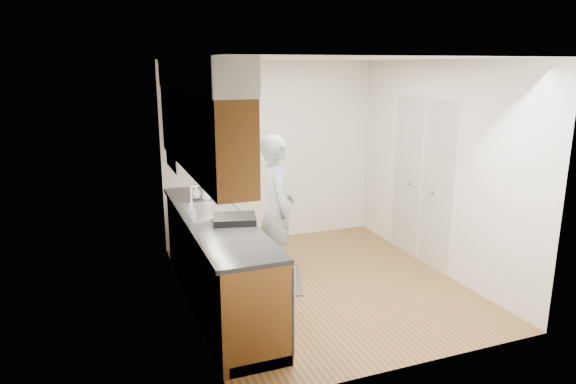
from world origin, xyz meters
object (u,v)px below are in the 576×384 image
object	(u,v)px
person	(277,199)
dish_rack	(235,219)
soap_bottle_b	(209,190)
soda_can	(212,193)
steel_can	(223,196)
soap_bottle_a	(206,189)
soap_bottle_c	(196,192)

from	to	relation	value
person	dish_rack	xyz separation A→B (m)	(-0.64, -0.55, -0.00)
soap_bottle_b	soda_can	distance (m)	0.05
soap_bottle_b	steel_can	world-z (taller)	soap_bottle_b
soda_can	soap_bottle_a	bearing A→B (deg)	-151.47
soap_bottle_a	person	bearing A→B (deg)	-29.66
person	soap_bottle_c	world-z (taller)	person
soda_can	steel_can	size ratio (longest dim) A/B	1.13
soap_bottle_a	dish_rack	world-z (taller)	soap_bottle_a
person	soap_bottle_c	bearing A→B (deg)	68.31
soap_bottle_a	soap_bottle_c	bearing A→B (deg)	145.95
soap_bottle_c	soda_can	bearing A→B (deg)	-10.64
dish_rack	soda_can	bearing A→B (deg)	103.38
person	soap_bottle_b	xyz separation A→B (m)	(-0.67, 0.45, 0.07)
person	soda_can	size ratio (longest dim) A/B	15.72
soda_can	soap_bottle_c	bearing A→B (deg)	169.36
soap_bottle_a	soap_bottle_c	xyz separation A→B (m)	(-0.11, 0.07, -0.05)
soap_bottle_c	soda_can	distance (m)	0.18
soda_can	dish_rack	distance (m)	1.00
soda_can	dish_rack	size ratio (longest dim) A/B	0.30
steel_can	soap_bottle_a	bearing A→B (deg)	150.32
person	steel_can	bearing A→B (deg)	68.91
soap_bottle_a	dish_rack	xyz separation A→B (m)	(0.07, -0.96, -0.10)
soap_bottle_c	dish_rack	world-z (taller)	soap_bottle_c
soap_bottle_a	soap_bottle_b	bearing A→B (deg)	46.43
soap_bottle_a	soda_can	xyz separation A→B (m)	(0.07, 0.04, -0.07)
soap_bottle_a	dish_rack	size ratio (longest dim) A/B	0.63
soap_bottle_c	soda_can	xyz separation A→B (m)	(0.18, -0.03, -0.02)
person	dish_rack	bearing A→B (deg)	139.37
steel_can	dish_rack	size ratio (longest dim) A/B	0.26
soap_bottle_b	soap_bottle_c	world-z (taller)	soap_bottle_b
soap_bottle_b	steel_can	size ratio (longest dim) A/B	1.87
person	soap_bottle_a	distance (m)	0.82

